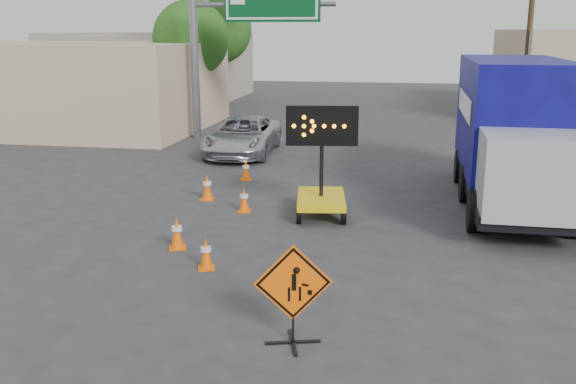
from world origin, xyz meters
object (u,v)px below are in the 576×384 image
(arrow_board, at_px, (321,192))
(pickup_truck, at_px, (243,136))
(construction_sign, at_px, (293,292))
(box_truck, at_px, (513,141))

(arrow_board, distance_m, pickup_truck, 8.72)
(construction_sign, distance_m, pickup_truck, 15.28)
(construction_sign, relative_size, box_truck, 0.19)
(arrow_board, bearing_deg, pickup_truck, 109.11)
(construction_sign, height_order, arrow_board, arrow_board)
(pickup_truck, relative_size, box_truck, 0.62)
(construction_sign, xyz_separation_m, pickup_truck, (-4.52, 14.60, -0.13))
(pickup_truck, height_order, box_truck, box_truck)
(construction_sign, bearing_deg, pickup_truck, 91.38)
(construction_sign, relative_size, pickup_truck, 0.31)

